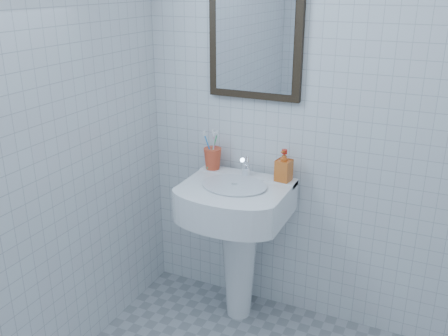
% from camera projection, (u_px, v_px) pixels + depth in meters
% --- Properties ---
extents(wall_back, '(2.20, 0.02, 2.50)m').
position_uv_depth(wall_back, '(345.00, 105.00, 2.45)').
color(wall_back, silver).
rests_on(wall_back, ground).
extents(washbasin, '(0.55, 0.40, 0.84)m').
position_uv_depth(washbasin, '(238.00, 228.00, 2.70)').
color(washbasin, white).
rests_on(washbasin, ground).
extents(faucet, '(0.05, 0.10, 0.12)m').
position_uv_depth(faucet, '(246.00, 168.00, 2.67)').
color(faucet, white).
rests_on(faucet, washbasin).
extents(toothbrush_cup, '(0.12, 0.12, 0.12)m').
position_uv_depth(toothbrush_cup, '(213.00, 159.00, 2.77)').
color(toothbrush_cup, '#CF4326').
rests_on(toothbrush_cup, washbasin).
extents(soap_dispenser, '(0.09, 0.09, 0.17)m').
position_uv_depth(soap_dispenser, '(284.00, 165.00, 2.60)').
color(soap_dispenser, '#B94712').
rests_on(soap_dispenser, washbasin).
extents(wall_mirror, '(0.50, 0.04, 0.62)m').
position_uv_depth(wall_mirror, '(255.00, 38.00, 2.52)').
color(wall_mirror, black).
rests_on(wall_mirror, wall_back).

